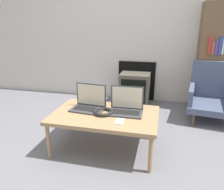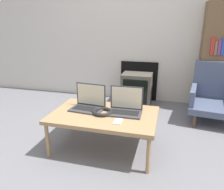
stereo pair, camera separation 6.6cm
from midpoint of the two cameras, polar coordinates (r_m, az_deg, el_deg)
ground_plane at (r=2.06m, az=-4.04°, el=-18.59°), size 14.00×14.00×0.00m
wall_back at (r=3.60m, az=6.50°, el=19.13°), size 7.00×0.08×2.60m
table at (r=2.17m, az=-1.20°, el=-5.60°), size 1.03×0.66×0.39m
laptop_left at (r=2.27m, az=-5.31°, el=-2.13°), size 0.35×0.24×0.25m
laptop_right at (r=2.17m, az=4.36°, el=-3.07°), size 0.33×0.22×0.25m
headphones at (r=2.16m, az=-1.68°, el=-4.41°), size 0.20×0.20×0.04m
phone at (r=1.99m, az=2.51°, el=-6.90°), size 0.07×0.12×0.01m
tv at (r=3.49m, az=7.02°, el=1.69°), size 0.46×0.38×0.48m
armchair at (r=3.21m, az=25.66°, el=0.28°), size 0.66×0.72×0.74m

